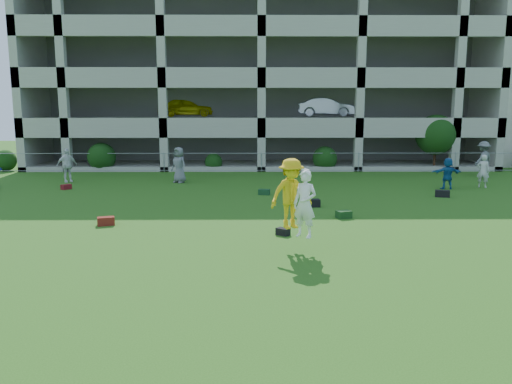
{
  "coord_description": "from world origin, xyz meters",
  "views": [
    {
      "loc": [
        -0.64,
        -11.6,
        3.83
      ],
      "look_at": [
        -0.5,
        3.0,
        1.4
      ],
      "focal_mm": 35.0,
      "sensor_mm": 36.0,
      "label": 1
    }
  ],
  "objects_px": {
    "bystander_b": "(67,165)",
    "bystander_d": "(447,173)",
    "bystander_e": "(483,171)",
    "bystander_f": "(483,159)",
    "parking_garage": "(259,80)",
    "crate_d": "(315,203)",
    "bystander_c": "(179,165)",
    "frisbee_contest": "(294,196)"
  },
  "relations": [
    {
      "from": "crate_d",
      "to": "parking_garage",
      "type": "distance_m",
      "value": 20.82
    },
    {
      "from": "bystander_f",
      "to": "frisbee_contest",
      "type": "distance_m",
      "value": 19.35
    },
    {
      "from": "crate_d",
      "to": "bystander_c",
      "type": "bearing_deg",
      "value": 133.47
    },
    {
      "from": "bystander_e",
      "to": "bystander_f",
      "type": "relative_size",
      "value": 0.81
    },
    {
      "from": "bystander_e",
      "to": "parking_garage",
      "type": "distance_m",
      "value": 19.23
    },
    {
      "from": "parking_garage",
      "to": "bystander_d",
      "type": "bearing_deg",
      "value": -60.18
    },
    {
      "from": "bystander_b",
      "to": "bystander_e",
      "type": "xyz_separation_m",
      "value": [
        21.18,
        -2.08,
        -0.08
      ]
    },
    {
      "from": "bystander_d",
      "to": "parking_garage",
      "type": "xyz_separation_m",
      "value": [
        -8.87,
        15.47,
        5.25
      ]
    },
    {
      "from": "bystander_b",
      "to": "bystander_e",
      "type": "distance_m",
      "value": 21.29
    },
    {
      "from": "bystander_d",
      "to": "frisbee_contest",
      "type": "distance_m",
      "value": 13.42
    },
    {
      "from": "bystander_b",
      "to": "parking_garage",
      "type": "bearing_deg",
      "value": 17.67
    },
    {
      "from": "bystander_e",
      "to": "bystander_f",
      "type": "bearing_deg",
      "value": -82.74
    },
    {
      "from": "bystander_c",
      "to": "bystander_e",
      "type": "xyz_separation_m",
      "value": [
        15.22,
        -1.86,
        -0.12
      ]
    },
    {
      "from": "bystander_f",
      "to": "parking_garage",
      "type": "xyz_separation_m",
      "value": [
        -12.69,
        10.92,
        5.0
      ]
    },
    {
      "from": "bystander_b",
      "to": "bystander_f",
      "type": "distance_m",
      "value": 23.17
    },
    {
      "from": "bystander_d",
      "to": "crate_d",
      "type": "xyz_separation_m",
      "value": [
        -6.96,
        -4.41,
        -0.61
      ]
    },
    {
      "from": "crate_d",
      "to": "frisbee_contest",
      "type": "relative_size",
      "value": 0.17
    },
    {
      "from": "bystander_b",
      "to": "bystander_f",
      "type": "xyz_separation_m",
      "value": [
        23.08,
        2.05,
        0.11
      ]
    },
    {
      "from": "bystander_b",
      "to": "bystander_d",
      "type": "bearing_deg",
      "value": -41.02
    },
    {
      "from": "bystander_c",
      "to": "bystander_d",
      "type": "height_order",
      "value": "bystander_c"
    },
    {
      "from": "bystander_d",
      "to": "crate_d",
      "type": "relative_size",
      "value": 4.35
    },
    {
      "from": "bystander_c",
      "to": "crate_d",
      "type": "bearing_deg",
      "value": -11.13
    },
    {
      "from": "bystander_e",
      "to": "bystander_f",
      "type": "distance_m",
      "value": 4.55
    },
    {
      "from": "bystander_b",
      "to": "bystander_e",
      "type": "bearing_deg",
      "value": -39.23
    },
    {
      "from": "bystander_e",
      "to": "parking_garage",
      "type": "height_order",
      "value": "parking_garage"
    },
    {
      "from": "bystander_d",
      "to": "bystander_e",
      "type": "bearing_deg",
      "value": -166.33
    },
    {
      "from": "bystander_e",
      "to": "frisbee_contest",
      "type": "height_order",
      "value": "frisbee_contest"
    },
    {
      "from": "bystander_b",
      "to": "bystander_d",
      "type": "xyz_separation_m",
      "value": [
        19.26,
        -2.5,
        -0.14
      ]
    },
    {
      "from": "bystander_c",
      "to": "bystander_d",
      "type": "relative_size",
      "value": 1.22
    },
    {
      "from": "bystander_b",
      "to": "bystander_c",
      "type": "relative_size",
      "value": 0.96
    },
    {
      "from": "crate_d",
      "to": "bystander_d",
      "type": "bearing_deg",
      "value": 32.35
    },
    {
      "from": "bystander_b",
      "to": "crate_d",
      "type": "xyz_separation_m",
      "value": [
        12.3,
        -6.91,
        -0.75
      ]
    },
    {
      "from": "bystander_e",
      "to": "crate_d",
      "type": "distance_m",
      "value": 10.14
    },
    {
      "from": "bystander_d",
      "to": "parking_garage",
      "type": "distance_m",
      "value": 18.59
    },
    {
      "from": "bystander_b",
      "to": "bystander_d",
      "type": "distance_m",
      "value": 19.42
    },
    {
      "from": "bystander_b",
      "to": "frisbee_contest",
      "type": "xyz_separation_m",
      "value": [
        10.93,
        -13.0,
        0.6
      ]
    },
    {
      "from": "bystander_b",
      "to": "bystander_c",
      "type": "height_order",
      "value": "bystander_c"
    },
    {
      "from": "bystander_c",
      "to": "parking_garage",
      "type": "bearing_deg",
      "value": 106.83
    },
    {
      "from": "bystander_e",
      "to": "bystander_b",
      "type": "bearing_deg",
      "value": 26.29
    },
    {
      "from": "bystander_d",
      "to": "bystander_e",
      "type": "xyz_separation_m",
      "value": [
        1.92,
        0.42,
        0.06
      ]
    },
    {
      "from": "bystander_e",
      "to": "frisbee_contest",
      "type": "distance_m",
      "value": 15.0
    },
    {
      "from": "bystander_f",
      "to": "crate_d",
      "type": "bearing_deg",
      "value": 7.1
    }
  ]
}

